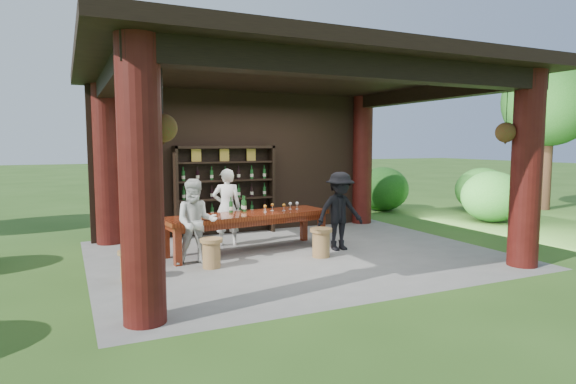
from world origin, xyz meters
name	(u,v)px	position (x,y,z in m)	size (l,w,h in m)	color
ground	(297,254)	(0.00, 0.00, 0.00)	(90.00, 90.00, 0.00)	#2D5119
pavilion	(287,142)	(-0.01, 0.43, 2.13)	(7.50, 6.00, 3.60)	slate
wine_shelf	(225,190)	(-0.63, 2.45, 1.03)	(2.32, 0.35, 2.04)	black
tasting_table	(248,219)	(-0.76, 0.60, 0.63)	(3.37, 1.25, 0.75)	#561A0C
stool_near_left	(211,252)	(-1.75, -0.30, 0.27)	(0.38, 0.38, 0.50)	olive
stool_near_right	(321,242)	(0.31, -0.39, 0.28)	(0.41, 0.41, 0.54)	olive
stool_far_left	(130,265)	(-3.09, -0.53, 0.25)	(0.36, 0.36, 0.48)	olive
host	(227,207)	(-0.96, 1.32, 0.79)	(0.58, 0.38, 1.58)	white
guest_woman	(196,222)	(-1.93, 0.01, 0.75)	(0.73, 0.57, 1.49)	silver
guest_man	(340,211)	(0.93, -0.02, 0.77)	(1.00, 0.57, 1.54)	black
table_bottles	(240,204)	(-0.83, 0.89, 0.90)	(0.37, 0.18, 0.31)	#194C1E
table_glasses	(282,207)	(0.01, 0.70, 0.82)	(0.84, 0.24, 0.15)	silver
napkin_basket	(193,214)	(-1.87, 0.44, 0.82)	(0.26, 0.18, 0.14)	#BF6672
shrubs	(404,209)	(3.31, 1.01, 0.55)	(15.12, 8.32, 1.36)	#194C14
trees	(412,91)	(3.76, 1.38, 3.37)	(22.70, 10.87, 4.80)	#3F2819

